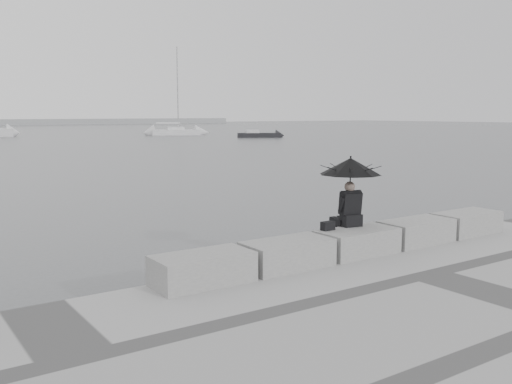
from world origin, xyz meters
TOP-DOWN VIEW (x-y plane):
  - ground at (0.00, 0.00)m, footprint 360.00×360.00m
  - stone_block_far_left at (-3.40, -0.45)m, footprint 1.60×0.80m
  - stone_block_left at (-1.70, -0.45)m, footprint 1.60×0.80m
  - stone_block_centre at (0.00, -0.45)m, footprint 1.60×0.80m
  - stone_block_right at (1.70, -0.45)m, footprint 1.60×0.80m
  - stone_block_far_right at (3.40, -0.45)m, footprint 1.60×0.80m
  - seated_person at (0.11, -0.11)m, footprint 1.22×1.22m
  - bag at (-0.53, -0.18)m, footprint 0.26×0.15m
  - sailboat_right at (30.17, 68.26)m, footprint 7.42×4.34m
  - small_motorboat at (35.77, 54.65)m, footprint 5.76×4.22m

SIDE VIEW (x-z plane):
  - ground at x=0.00m, z-range 0.00..0.00m
  - small_motorboat at x=35.77m, z-range -0.23..0.87m
  - sailboat_right at x=30.17m, z-range -5.92..6.98m
  - stone_block_far_left at x=-3.40m, z-range 0.50..1.00m
  - stone_block_left at x=-1.70m, z-range 0.50..1.00m
  - stone_block_centre at x=0.00m, z-range 0.50..1.00m
  - stone_block_right at x=1.70m, z-range 0.50..1.00m
  - stone_block_far_right at x=3.40m, z-range 0.50..1.00m
  - bag at x=-0.53m, z-range 1.00..1.17m
  - seated_person at x=0.11m, z-range 1.32..2.71m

